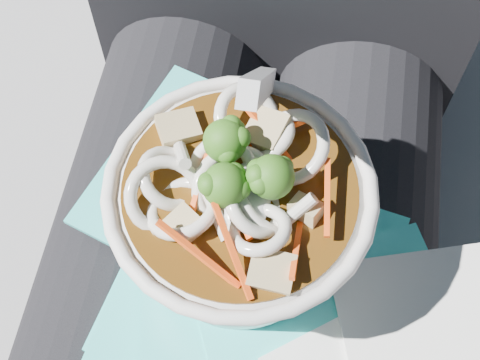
% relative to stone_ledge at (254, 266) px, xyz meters
% --- Properties ---
extents(stone_ledge, '(1.05, 0.61, 0.44)m').
position_rel_stone_ledge_xyz_m(stone_ledge, '(0.00, 0.00, 0.00)').
color(stone_ledge, gray).
rests_on(stone_ledge, ground).
extents(lap, '(0.33, 0.48, 0.16)m').
position_rel_stone_ledge_xyz_m(lap, '(0.00, -0.15, 0.30)').
color(lap, black).
rests_on(lap, stone_ledge).
extents(person_body, '(0.34, 0.94, 0.98)m').
position_rel_stone_ledge_xyz_m(person_body, '(-0.00, -0.06, 0.32)').
color(person_body, black).
rests_on(person_body, ground).
extents(plastic_bag, '(0.32, 0.34, 0.02)m').
position_rel_stone_ledge_xyz_m(plastic_bag, '(0.04, -0.17, 0.38)').
color(plastic_bag, '#30C8C5').
rests_on(plastic_bag, lap).
extents(udon_bowl, '(0.21, 0.21, 0.20)m').
position_rel_stone_ledge_xyz_m(udon_bowl, '(0.00, -0.13, 0.45)').
color(udon_bowl, white).
rests_on(udon_bowl, plastic_bag).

